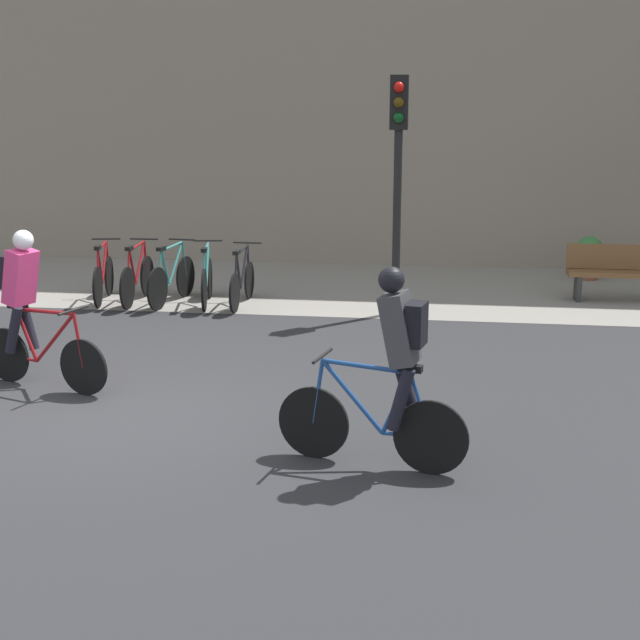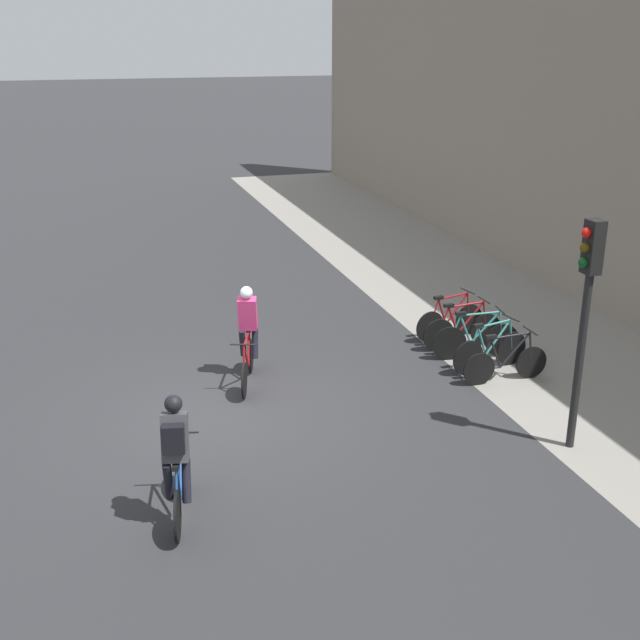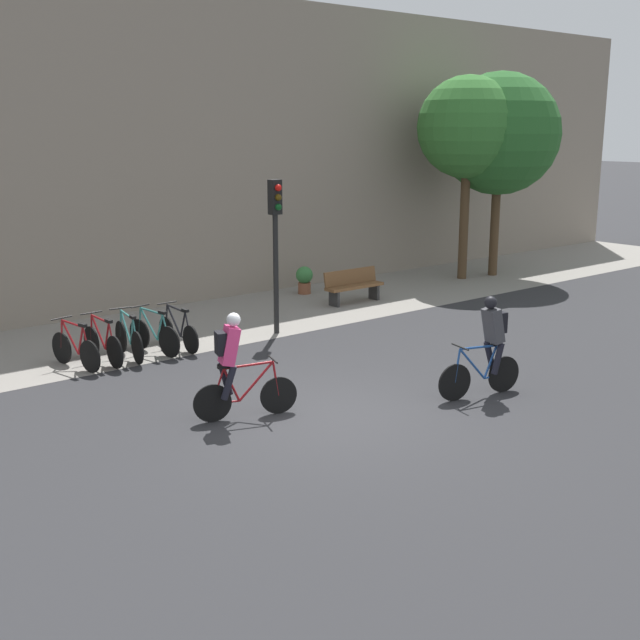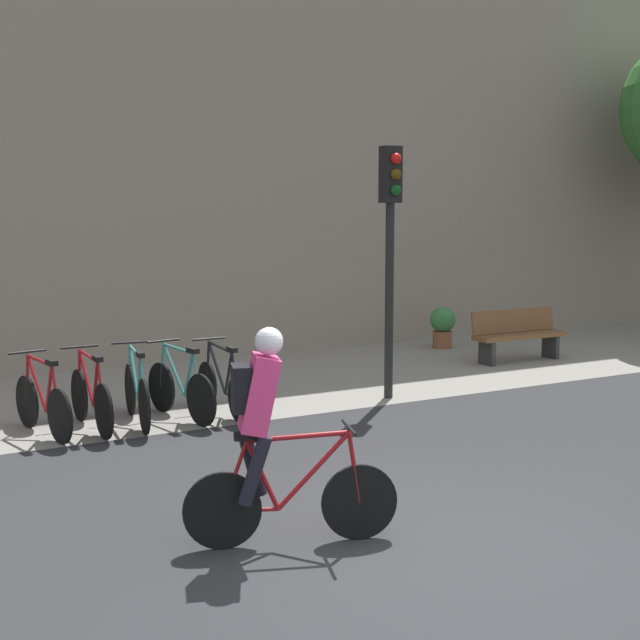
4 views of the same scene
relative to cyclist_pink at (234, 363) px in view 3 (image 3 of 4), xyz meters
The scene contains 15 objects.
ground 1.74m from the cyclist_pink, 32.48° to the right, with size 200.00×200.00×0.00m, color #2B2B2D.
kerb_strip 6.16m from the cyclist_pink, 78.28° to the left, with size 44.00×4.50×0.01m, color gray.
building_facade 9.13m from the cyclist_pink, 81.73° to the left, with size 44.00×0.60×8.00m, color gray.
cyclist_pink is the anchor object (origin of this frame).
cyclist_grey 4.46m from the cyclist_pink, 23.43° to the right, with size 1.68×0.57×1.77m.
parked_bike_0 4.44m from the cyclist_pink, 100.97° to the left, with size 0.47×1.58×0.95m.
parked_bike_1 4.36m from the cyclist_pink, 93.64° to the left, with size 0.46×1.68×0.96m.
parked_bike_2 4.36m from the cyclist_pink, 86.19° to the left, with size 0.46×1.69×0.97m.
parked_bike_3 4.44m from the cyclist_pink, 78.84° to the left, with size 0.46×1.62×0.96m.
parked_bike_4 4.58m from the cyclist_pink, 71.85° to the left, with size 0.46×1.64×0.93m.
traffic_light_pole 5.76m from the cyclist_pink, 46.89° to the left, with size 0.26×0.30×3.46m.
bench 9.18m from the cyclist_pink, 36.60° to the left, with size 1.78×0.44×0.89m.
street_tree_0 14.21m from the cyclist_pink, 25.92° to the left, with size 3.05×3.05×6.12m.
street_tree_1 15.15m from the cyclist_pink, 23.10° to the left, with size 3.72×3.72×6.26m.
potted_plant 10.13m from the cyclist_pink, 45.59° to the left, with size 0.48×0.48×0.78m.
Camera 3 is at (-7.85, -9.49, 4.53)m, focal length 45.00 mm.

